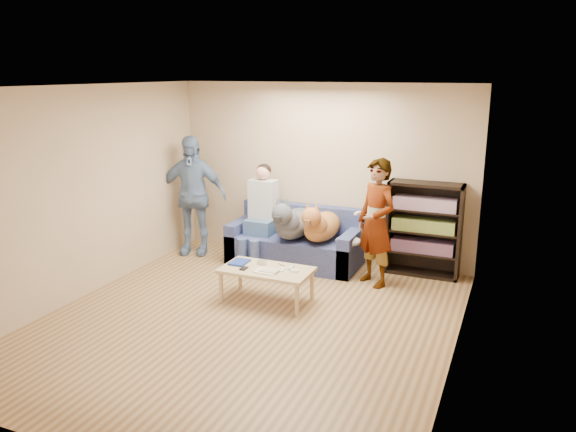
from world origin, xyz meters
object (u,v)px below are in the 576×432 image
at_px(person_standing_left, 192,195).
at_px(coffee_table, 267,272).
at_px(person_standing_right, 376,223).
at_px(dog_tan, 320,225).
at_px(bookshelf, 424,227).
at_px(dog_gray, 293,222).
at_px(camera_silver, 262,262).
at_px(sofa, 296,244).
at_px(person_seated, 261,210).
at_px(notebook_blue, 239,262).

xyz_separation_m(person_standing_left, coffee_table, (1.85, -1.28, -0.54)).
relative_size(person_standing_right, coffee_table, 1.53).
distance_m(dog_tan, bookshelf, 1.43).
bearing_deg(dog_gray, camera_silver, -87.25).
height_order(sofa, person_seated, person_seated).
bearing_deg(dog_gray, person_standing_right, -9.15).
bearing_deg(dog_gray, person_standing_left, 179.81).
bearing_deg(person_standing_right, person_seated, -154.11).
distance_m(notebook_blue, coffee_table, 0.41).
bearing_deg(bookshelf, dog_tan, -164.24).
height_order(sofa, dog_gray, dog_gray).
xyz_separation_m(person_standing_right, bookshelf, (0.52, 0.63, -0.16)).
bearing_deg(notebook_blue, coffee_table, -7.13).
relative_size(notebook_blue, dog_gray, 0.20).
relative_size(notebook_blue, camera_silver, 2.36).
xyz_separation_m(person_standing_left, bookshelf, (3.44, 0.42, -0.24)).
distance_m(person_standing_left, notebook_blue, 1.96).
bearing_deg(dog_gray, coffee_table, -82.17).
relative_size(sofa, bookshelf, 1.46).
relative_size(person_standing_left, sofa, 0.96).
bearing_deg(dog_gray, notebook_blue, -100.36).
distance_m(person_standing_left, bookshelf, 3.48).
xyz_separation_m(person_standing_left, notebook_blue, (1.45, -1.23, -0.48)).
relative_size(camera_silver, dog_gray, 0.09).
xyz_separation_m(person_standing_right, coffee_table, (-1.08, -1.08, -0.47)).
relative_size(notebook_blue, person_seated, 0.18).
relative_size(person_standing_left, person_seated, 1.25).
height_order(camera_silver, person_seated, person_seated).
bearing_deg(person_standing_left, bookshelf, -8.14).
bearing_deg(camera_silver, coffee_table, -45.00).
bearing_deg(camera_silver, bookshelf, 42.74).
distance_m(person_standing_right, person_standing_left, 2.93).
bearing_deg(sofa, notebook_blue, -97.70).
xyz_separation_m(dog_gray, coffee_table, (0.18, -1.28, -0.29)).
distance_m(sofa, dog_tan, 0.59).
xyz_separation_m(notebook_blue, person_seated, (-0.32, 1.29, 0.34)).
xyz_separation_m(camera_silver, sofa, (-0.09, 1.35, -0.16)).
xyz_separation_m(person_standing_right, dog_tan, (-0.85, 0.24, -0.19)).
distance_m(coffee_table, bookshelf, 2.35).
bearing_deg(dog_tan, person_standing_right, -15.64).
relative_size(camera_silver, coffee_table, 0.10).
height_order(dog_gray, coffee_table, dog_gray).
xyz_separation_m(person_standing_left, dog_gray, (1.67, -0.01, -0.25)).
bearing_deg(coffee_table, dog_tan, 80.49).
bearing_deg(bookshelf, coffee_table, -133.08).
xyz_separation_m(person_standing_left, person_seated, (1.13, 0.06, -0.14)).
height_order(dog_tan, bookshelf, bookshelf).
bearing_deg(coffee_table, person_standing_right, 45.02).
height_order(sofa, coffee_table, sofa).
relative_size(person_standing_right, person_standing_left, 0.92).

